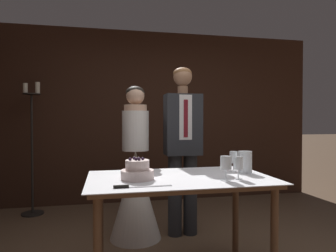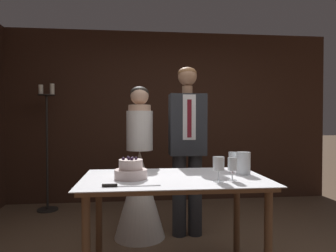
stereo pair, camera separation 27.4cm
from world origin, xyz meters
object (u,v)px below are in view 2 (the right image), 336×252
Objects in this scene: candle_stand at (47,151)px; cake_knife at (120,185)px; tiered_cake at (131,170)px; wine_glass_far at (232,165)px; hurricane_candle at (243,164)px; cake_table at (174,189)px; wine_glass_near at (233,159)px; groom at (187,142)px; wine_glass_middle at (219,165)px; bride at (140,182)px.

cake_knife is at bearing -63.72° from candle_stand.
tiered_cake is 1.46× the size of wine_glass_far.
cake_knife is 0.82m from wine_glass_far.
cake_table is at bearing -174.49° from hurricane_candle.
groom reaches higher than wine_glass_near.
candle_stand reaches higher than cake_table.
wine_glass_middle is 0.10× the size of candle_stand.
wine_glass_near is 0.96× the size of wine_glass_middle.
candle_stand is at bearing 127.45° from cake_table.
hurricane_candle is 1.23m from bride.
cake_knife is at bearing -172.40° from wine_glass_middle.
bride is at bearing 134.21° from hurricane_candle.
wine_glass_middle is at bearing -166.18° from wine_glass_far.
hurricane_candle reaches higher than cake_table.
hurricane_candle is at bearing -45.79° from bride.
wine_glass_far is at bearing -22.58° from cake_table.
groom is (-0.04, 1.10, 0.08)m from wine_glass_middle.
hurricane_candle is (0.57, 0.06, 0.18)m from cake_table.
wine_glass_middle is 0.37m from hurricane_candle.
bride is at bearing 105.78° from cake_table.
cake_knife reaches higher than cake_table.
cake_table is 0.58m from wine_glass_near.
bride is (0.07, 0.93, -0.29)m from tiered_cake.
wine_glass_far reaches higher than tiered_cake.
wine_glass_near reaches higher than wine_glass_far.
cake_knife is at bearing -153.72° from wine_glass_near.
hurricane_candle is (0.16, 0.22, -0.02)m from wine_glass_far.
groom reaches higher than hurricane_candle.
wine_glass_middle is (0.30, -0.20, 0.21)m from cake_table.
bride is at bearing 179.95° from groom.
wine_glass_near is (0.85, 0.19, 0.05)m from tiered_cake.
hurricane_candle is at bearing 5.51° from cake_table.
candle_stand is (-1.81, 2.18, -0.11)m from wine_glass_middle.
bride is at bearing 121.65° from wine_glass_far.
wine_glass_near is at bearing 25.35° from cake_knife.
cake_table is at bearing -74.22° from bride.
bride is (-0.66, 1.08, -0.34)m from wine_glass_far.
groom is at bearing -0.05° from bride.
wine_glass_middle reaches higher than cake_knife.
cake_table is 2.50m from candle_stand.
bride is 0.92× the size of candle_stand.
cake_table is 0.50m from cake_knife.
candle_stand is at bearing 138.20° from wine_glass_near.
wine_glass_far is (-0.11, -0.33, 0.00)m from wine_glass_near.
hurricane_candle is 2.84m from candle_stand.
cake_knife is 1.02m from wine_glass_near.
tiered_cake is 0.13× the size of groom.
wine_glass_middle is 1.11m from groom.
wine_glass_near is at bearing -70.69° from groom.
wine_glass_middle reaches higher than cake_table.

